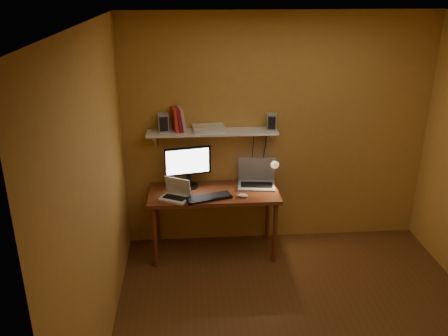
{
  "coord_description": "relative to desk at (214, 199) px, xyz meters",
  "views": [
    {
      "loc": [
        -0.97,
        -3.37,
        2.88
      ],
      "look_at": [
        -0.63,
        1.18,
        1.06
      ],
      "focal_mm": 38.0,
      "sensor_mm": 36.0,
      "label": 1
    }
  ],
  "objects": [
    {
      "name": "mouse",
      "position": [
        0.3,
        -0.16,
        0.11
      ],
      "size": [
        0.12,
        0.1,
        0.04
      ],
      "primitive_type": "ellipsoid",
      "rotation": [
        0.0,
        0.0,
        -0.3
      ],
      "color": "silver",
      "rests_on": "desk"
    },
    {
      "name": "wall_shelf",
      "position": [
        0.0,
        0.19,
        0.69
      ],
      "size": [
        1.4,
        0.25,
        0.21
      ],
      "color": "silver",
      "rests_on": "room"
    },
    {
      "name": "room",
      "position": [
        0.73,
        -1.28,
        0.64
      ],
      "size": [
        3.44,
        3.24,
        2.64
      ],
      "color": "#543015",
      "rests_on": "ground"
    },
    {
      "name": "shelf_camera",
      "position": [
        -0.14,
        0.14,
        0.74
      ],
      "size": [
        0.1,
        0.05,
        0.06
      ],
      "color": "silver",
      "rests_on": "wall_shelf"
    },
    {
      "name": "desk_lamp",
      "position": [
        0.66,
        0.13,
        0.29
      ],
      "size": [
        0.09,
        0.23,
        0.38
      ],
      "color": "silver",
      "rests_on": "desk"
    },
    {
      "name": "router",
      "position": [
        -0.04,
        0.2,
        0.74
      ],
      "size": [
        0.35,
        0.25,
        0.06
      ],
      "primitive_type": "cube",
      "rotation": [
        0.0,
        0.0,
        0.09
      ],
      "color": "silver",
      "rests_on": "wall_shelf"
    },
    {
      "name": "speaker_right",
      "position": [
        0.64,
        0.19,
        0.8
      ],
      "size": [
        0.12,
        0.12,
        0.18
      ],
      "primitive_type": "cube",
      "rotation": [
        0.0,
        0.0,
        -0.2
      ],
      "color": "gray",
      "rests_on": "wall_shelf"
    },
    {
      "name": "netbook",
      "position": [
        -0.4,
        -0.13,
        0.14
      ],
      "size": [
        0.35,
        0.32,
        0.22
      ],
      "rotation": [
        0.0,
        0.0,
        -0.49
      ],
      "color": "silver",
      "rests_on": "desk"
    },
    {
      "name": "speaker_left",
      "position": [
        -0.52,
        0.2,
        0.81
      ],
      "size": [
        0.12,
        0.12,
        0.2
      ],
      "primitive_type": "cube",
      "rotation": [
        0.0,
        0.0,
        0.14
      ],
      "color": "gray",
      "rests_on": "wall_shelf"
    },
    {
      "name": "keyboard",
      "position": [
        -0.06,
        -0.17,
        0.1
      ],
      "size": [
        0.51,
        0.29,
        0.03
      ],
      "primitive_type": "cube",
      "rotation": [
        0.0,
        0.0,
        0.29
      ],
      "color": "black",
      "rests_on": "desk"
    },
    {
      "name": "books",
      "position": [
        -0.36,
        0.22,
        0.84
      ],
      "size": [
        0.17,
        0.19,
        0.26
      ],
      "color": "red",
      "rests_on": "wall_shelf"
    },
    {
      "name": "desk",
      "position": [
        0.0,
        0.0,
        0.0
      ],
      "size": [
        1.4,
        0.6,
        0.75
      ],
      "color": "maroon",
      "rests_on": "ground"
    },
    {
      "name": "laptop",
      "position": [
        0.49,
        0.15,
        0.16
      ],
      "size": [
        0.44,
        0.34,
        0.3
      ],
      "rotation": [
        0.0,
        0.0,
        -0.13
      ],
      "color": "gray",
      "rests_on": "desk"
    },
    {
      "name": "monitor",
      "position": [
        -0.27,
        0.16,
        0.34
      ],
      "size": [
        0.5,
        0.25,
        0.46
      ],
      "rotation": [
        0.0,
        0.0,
        0.19
      ],
      "color": "black",
      "rests_on": "desk"
    }
  ]
}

